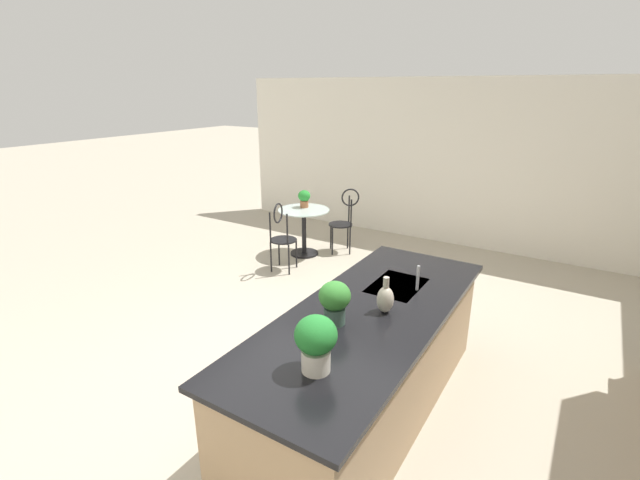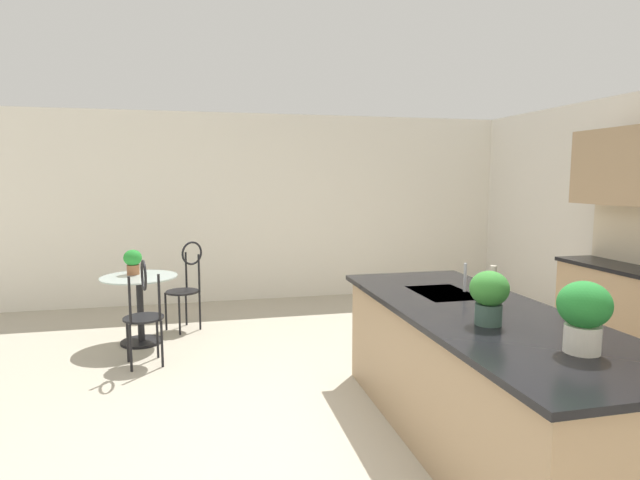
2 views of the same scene
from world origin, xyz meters
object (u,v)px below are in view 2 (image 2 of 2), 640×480
bistro_table (140,303)px  potted_plant_counter_near (489,294)px  chair_near_window (186,281)px  potted_plant_on_table (133,260)px  chair_by_island (144,308)px  potted_plant_counter_far (584,312)px  vase_on_counter (492,292)px

bistro_table → potted_plant_counter_near: size_ratio=2.46×
potted_plant_counter_near → chair_near_window: bearing=-152.1°
potted_plant_counter_near → potted_plant_on_table: bearing=-142.9°
chair_by_island → bistro_table: bearing=-171.0°
chair_by_island → potted_plant_on_table: bearing=-167.7°
potted_plant_on_table → potted_plant_counter_far: size_ratio=0.75×
potted_plant_on_table → vase_on_counter: (2.81, 2.63, 0.13)m
bistro_table → chair_by_island: (0.74, 0.12, 0.13)m
potted_plant_counter_far → bistro_table: bearing=-145.1°
chair_near_window → chair_by_island: 1.24m
bistro_table → potted_plant_counter_far: size_ratio=2.20×
chair_near_window → vase_on_counter: bearing=33.6°
potted_plant_counter_far → vase_on_counter: potted_plant_counter_far is taller
bistro_table → potted_plant_counter_near: (3.04, 2.32, 0.66)m
chair_by_island → potted_plant_counter_far: potted_plant_counter_far is taller
chair_by_island → potted_plant_counter_far: bearing=40.0°
chair_near_window → potted_plant_on_table: 0.71m
chair_near_window → chair_by_island: size_ratio=1.00×
bistro_table → potted_plant_on_table: bearing=-149.6°
chair_by_island → vase_on_counter: 3.16m
chair_near_window → potted_plant_counter_far: bearing=26.8°
potted_plant_counter_near → bistro_table: bearing=-142.7°
potted_plant_on_table → potted_plant_counter_near: 3.97m
potted_plant_on_table → potted_plant_counter_far: (3.71, 2.58, 0.23)m
potted_plant_counter_near → vase_on_counter: 0.43m
potted_plant_on_table → vase_on_counter: vase_on_counter is taller
bistro_table → potted_plant_counter_near: 3.88m
bistro_table → potted_plant_counter_near: bearing=37.3°
potted_plant_counter_far → chair_near_window: bearing=-153.2°
vase_on_counter → chair_near_window: bearing=-146.4°
chair_near_window → vase_on_counter: vase_on_counter is taller
potted_plant_on_table → chair_by_island: bearing=12.3°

